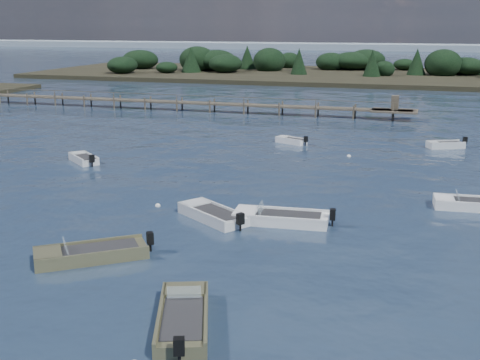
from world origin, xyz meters
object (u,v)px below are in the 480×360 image
(tender_far_grey_b, at_px, (446,146))
(tender_far_white, at_px, (291,142))
(dinghy_extra_a, at_px, (91,256))
(dinghy_near_olive, at_px, (183,320))
(dinghy_mid_white_a, at_px, (280,220))
(dinghy_mid_grey, at_px, (213,216))
(jetty, at_px, (179,102))
(tender_far_grey, at_px, (84,160))
(dinghy_mid_white_b, at_px, (475,206))

(tender_far_grey_b, bearing_deg, tender_far_white, -171.96)
(dinghy_extra_a, distance_m, tender_far_grey_b, 35.15)
(dinghy_near_olive, bearing_deg, tender_far_grey_b, 74.75)
(dinghy_near_olive, xyz_separation_m, dinghy_mid_white_a, (0.73, 12.04, 0.00))
(dinghy_mid_grey, relative_size, tender_far_white, 1.48)
(tender_far_white, bearing_deg, tender_far_grey_b, 8.04)
(dinghy_extra_a, height_order, tender_far_white, dinghy_extra_a)
(dinghy_extra_a, height_order, dinghy_near_olive, dinghy_extra_a)
(dinghy_mid_white_a, bearing_deg, dinghy_mid_grey, -172.38)
(dinghy_mid_grey, height_order, dinghy_extra_a, dinghy_extra_a)
(tender_far_grey_b, bearing_deg, jetty, 154.49)
(tender_far_grey_b, bearing_deg, dinghy_extra_a, -117.28)
(tender_far_grey, bearing_deg, tender_far_white, 41.37)
(dinghy_extra_a, distance_m, tender_far_white, 29.53)
(dinghy_mid_grey, height_order, dinghy_near_olive, dinghy_near_olive)
(dinghy_extra_a, xyz_separation_m, dinghy_mid_white_b, (17.29, 13.33, -0.00))
(dinghy_near_olive, xyz_separation_m, tender_far_grey, (-17.17, 21.78, 0.00))
(tender_far_white, bearing_deg, dinghy_near_olive, -84.24)
(dinghy_mid_white_b, bearing_deg, jetty, 134.46)
(dinghy_near_olive, height_order, tender_far_grey, dinghy_near_olive)
(dinghy_extra_a, height_order, tender_far_grey_b, dinghy_extra_a)
(dinghy_mid_grey, bearing_deg, tender_far_grey, 144.22)
(dinghy_near_olive, relative_size, tender_far_grey, 1.54)
(dinghy_mid_white_a, bearing_deg, dinghy_near_olive, -93.48)
(tender_far_grey_b, xyz_separation_m, dinghy_mid_white_b, (1.19, -17.92, -0.01))
(dinghy_mid_grey, relative_size, dinghy_extra_a, 0.91)
(dinghy_mid_white_b, height_order, jetty, jetty)
(dinghy_mid_white_b, xyz_separation_m, dinghy_mid_white_a, (-10.20, -5.79, 0.00))
(dinghy_near_olive, height_order, jetty, jetty)
(tender_far_white, bearing_deg, dinghy_mid_white_b, -48.22)
(dinghy_mid_grey, xyz_separation_m, dinghy_mid_white_b, (13.91, 6.28, -0.01))
(dinghy_near_olive, xyz_separation_m, jetty, (-21.10, 50.47, 0.82))
(dinghy_extra_a, distance_m, dinghy_near_olive, 7.80)
(dinghy_extra_a, relative_size, tender_far_grey_b, 1.48)
(dinghy_mid_grey, distance_m, tender_far_grey, 17.50)
(dinghy_mid_grey, distance_m, tender_far_white, 22.34)
(dinghy_extra_a, distance_m, tender_far_grey, 20.37)
(dinghy_mid_white_a, bearing_deg, tender_far_grey, 151.46)
(dinghy_mid_white_b, distance_m, dinghy_mid_white_a, 11.73)
(dinghy_extra_a, bearing_deg, tender_far_white, 84.28)
(tender_far_grey_b, distance_m, tender_far_white, 13.30)
(dinghy_extra_a, relative_size, dinghy_mid_white_b, 1.02)
(dinghy_mid_white_b, bearing_deg, dinghy_extra_a, -142.39)
(tender_far_grey_b, bearing_deg, dinghy_mid_white_a, -110.82)
(tender_far_grey_b, bearing_deg, dinghy_near_olive, -105.25)
(dinghy_mid_grey, xyz_separation_m, tender_far_white, (-0.44, 22.34, -0.02))
(dinghy_mid_white_b, relative_size, jetty, 0.08)
(tender_far_grey_b, relative_size, dinghy_mid_white_b, 0.69)
(tender_far_grey, height_order, tender_far_white, tender_far_grey)
(tender_far_grey_b, xyz_separation_m, tender_far_white, (-13.16, -1.86, -0.02))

